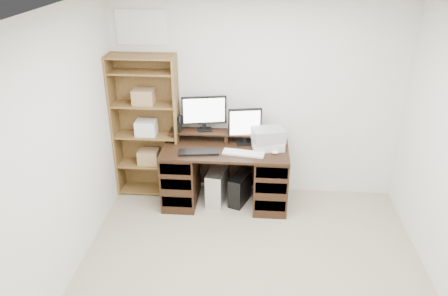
# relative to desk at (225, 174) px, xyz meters

# --- Properties ---
(room) EXTENTS (3.54, 4.04, 2.54)m
(room) POSITION_rel_desk_xyz_m (0.35, -1.64, 0.86)
(room) COLOR tan
(room) RESTS_ON ground
(desk) EXTENTS (1.50, 0.70, 0.75)m
(desk) POSITION_rel_desk_xyz_m (0.00, 0.00, 0.00)
(desk) COLOR black
(desk) RESTS_ON ground
(riser_shelf) EXTENTS (1.40, 0.22, 0.12)m
(riser_shelf) POSITION_rel_desk_xyz_m (-0.00, 0.21, 0.45)
(riser_shelf) COLOR black
(riser_shelf) RESTS_ON desk
(monitor_wide) EXTENTS (0.54, 0.17, 0.43)m
(monitor_wide) POSITION_rel_desk_xyz_m (-0.28, 0.25, 0.72)
(monitor_wide) COLOR black
(monitor_wide) RESTS_ON riser_shelf
(monitor_small) EXTENTS (0.40, 0.18, 0.44)m
(monitor_small) POSITION_rel_desk_xyz_m (0.22, 0.16, 0.60)
(monitor_small) COLOR black
(monitor_small) RESTS_ON desk
(speaker) EXTENTS (0.10, 0.10, 0.21)m
(speaker) POSITION_rel_desk_xyz_m (-0.59, 0.17, 0.58)
(speaker) COLOR black
(speaker) RESTS_ON riser_shelf
(keyboard_black) EXTENTS (0.48, 0.22, 0.03)m
(keyboard_black) POSITION_rel_desk_xyz_m (-0.30, -0.17, 0.37)
(keyboard_black) COLOR black
(keyboard_black) RESTS_ON desk
(keyboard_white) EXTENTS (0.50, 0.22, 0.02)m
(keyboard_white) POSITION_rel_desk_xyz_m (0.22, -0.15, 0.37)
(keyboard_white) COLOR white
(keyboard_white) RESTS_ON desk
(mouse) EXTENTS (0.10, 0.07, 0.04)m
(mouse) POSITION_rel_desk_xyz_m (0.59, -0.11, 0.38)
(mouse) COLOR silver
(mouse) RESTS_ON desk
(printer) EXTENTS (0.40, 0.33, 0.09)m
(printer) POSITION_rel_desk_xyz_m (0.50, 0.03, 0.41)
(printer) COLOR beige
(printer) RESTS_ON desk
(basket) EXTENTS (0.42, 0.35, 0.16)m
(basket) POSITION_rel_desk_xyz_m (0.50, 0.03, 0.53)
(basket) COLOR #9FA4AA
(basket) RESTS_ON printer
(tower_silver) EXTENTS (0.26, 0.46, 0.44)m
(tower_silver) POSITION_rel_desk_xyz_m (-0.10, 0.01, -0.17)
(tower_silver) COLOR silver
(tower_silver) RESTS_ON ground
(tower_black) EXTENTS (0.29, 0.41, 0.38)m
(tower_black) POSITION_rel_desk_xyz_m (0.18, -0.00, -0.20)
(tower_black) COLOR black
(tower_black) RESTS_ON ground
(bookshelf) EXTENTS (0.80, 0.30, 1.80)m
(bookshelf) POSITION_rel_desk_xyz_m (-0.99, 0.21, 0.53)
(bookshelf) COLOR brown
(bookshelf) RESTS_ON ground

